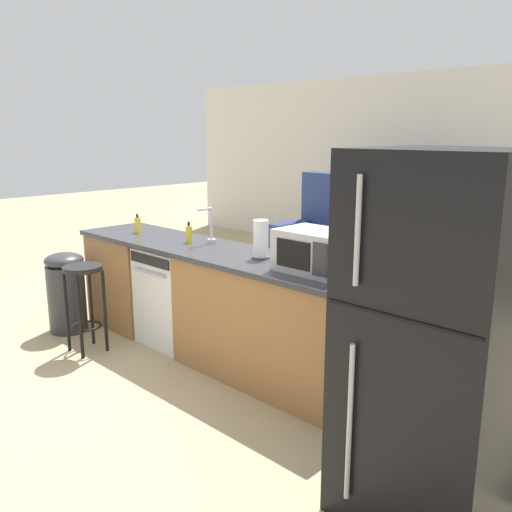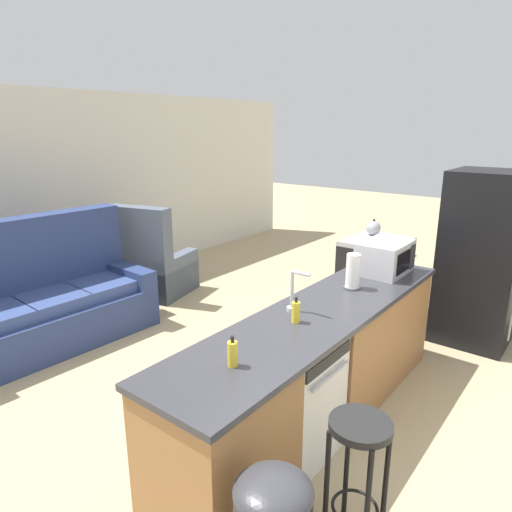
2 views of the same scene
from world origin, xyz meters
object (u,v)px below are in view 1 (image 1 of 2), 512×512
at_px(refrigerator, 435,343).
at_px(trash_bin, 66,291).
at_px(armchair, 482,268).
at_px(couch, 355,246).
at_px(dishwasher, 179,295).
at_px(bar_stool, 84,290).
at_px(paper_towel_roll, 261,240).
at_px(microwave, 316,251).
at_px(dish_soap_bottle, 138,225).
at_px(soap_bottle, 189,234).

xyz_separation_m(refrigerator, trash_bin, (-3.55, -0.02, -0.49)).
bearing_deg(trash_bin, armchair, 57.51).
height_order(trash_bin, couch, couch).
bearing_deg(dishwasher, bar_stool, -118.83).
relative_size(dishwasher, paper_towel_roll, 2.98).
xyz_separation_m(paper_towel_roll, armchair, (0.44, 3.06, -0.69)).
bearing_deg(paper_towel_roll, armchair, 81.76).
relative_size(microwave, bar_stool, 0.68).
height_order(paper_towel_roll, bar_stool, paper_towel_roll).
bearing_deg(armchair, dish_soap_bottle, -122.10).
height_order(microwave, couch, couch).
xyz_separation_m(refrigerator, paper_towel_roll, (-1.66, 0.59, 0.17)).
bearing_deg(bar_stool, armchair, 65.01).
bearing_deg(dish_soap_bottle, refrigerator, -9.55).
distance_m(trash_bin, armchair, 4.35).
relative_size(paper_towel_roll, trash_bin, 0.38).
xyz_separation_m(bar_stool, trash_bin, (-0.57, 0.12, -0.16)).
bearing_deg(soap_bottle, dish_soap_bottle, -176.16).
bearing_deg(microwave, bar_stool, -159.75).
distance_m(soap_bottle, bar_stool, 0.98).
distance_m(dish_soap_bottle, armchair, 3.73).
bearing_deg(dish_soap_bottle, soap_bottle, 3.84).
bearing_deg(armchair, bar_stool, -114.99).
height_order(dish_soap_bottle, trash_bin, dish_soap_bottle).
height_order(dishwasher, armchair, armchair).
distance_m(dish_soap_bottle, trash_bin, 0.90).
bearing_deg(dishwasher, refrigerator, -11.93).
relative_size(bar_stool, armchair, 0.62).
bearing_deg(dishwasher, paper_towel_roll, 2.22).
bearing_deg(dishwasher, couch, 92.87).
bearing_deg(couch, soap_bottle, -84.75).
distance_m(dishwasher, microwave, 1.61).
xyz_separation_m(microwave, couch, (-1.63, 2.90, -0.65)).
bearing_deg(dish_soap_bottle, paper_towel_roll, 2.02).
relative_size(microwave, dish_soap_bottle, 2.84).
height_order(microwave, trash_bin, microwave).
distance_m(microwave, armchair, 3.18).
bearing_deg(paper_towel_roll, bar_stool, -151.28).
bearing_deg(trash_bin, bar_stool, -11.97).
bearing_deg(bar_stool, soap_bottle, 55.27).
bearing_deg(soap_bottle, dishwasher, -166.10).
xyz_separation_m(trash_bin, couch, (0.80, 3.47, 0.02)).
xyz_separation_m(dishwasher, armchair, (1.39, 3.10, -0.07)).
bearing_deg(paper_towel_roll, dish_soap_bottle, -177.98).
bearing_deg(dishwasher, microwave, -0.05).
relative_size(soap_bottle, couch, 0.09).
relative_size(soap_bottle, trash_bin, 0.24).
height_order(soap_bottle, bar_stool, soap_bottle).
distance_m(paper_towel_roll, bar_stool, 1.59).
distance_m(trash_bin, couch, 3.56).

